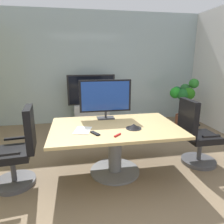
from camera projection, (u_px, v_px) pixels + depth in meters
The scene contains 12 objects.
ground_plane at pixel (111, 180), 2.94m from camera, with size 6.94×6.94×0.00m, color #7A664C.
wall_back_glass_partition at pixel (91, 69), 5.39m from camera, with size 5.94×0.10×2.87m, color #9EB2B7.
conference_table at pixel (115, 138), 3.02m from camera, with size 1.85×1.20×0.74m.
office_chair_left at pixel (19, 153), 2.76m from camera, with size 0.62×0.60×1.09m.
office_chair_right at pixel (196, 138), 3.30m from camera, with size 0.60×0.57×1.09m.
tv_monitor at pixel (105, 97), 3.27m from camera, with size 0.84×0.18×0.64m.
wall_display_unit at pixel (92, 108), 5.29m from camera, with size 1.20×0.36×1.31m.
potted_plant at pixel (183, 98), 5.11m from camera, with size 0.72×0.57×1.22m.
conference_phone at pixel (134, 126), 2.87m from camera, with size 0.22×0.22×0.07m.
remote_control at pixel (95, 133), 2.66m from camera, with size 0.05×0.17×0.02m, color black.
whiteboard_marker at pixel (118, 135), 2.60m from camera, with size 0.13×0.02×0.02m, color red.
paper_notepad at pixel (83, 130), 2.79m from camera, with size 0.21×0.30×0.01m, color white.
Camera 1 is at (-0.44, -2.55, 1.71)m, focal length 32.55 mm.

